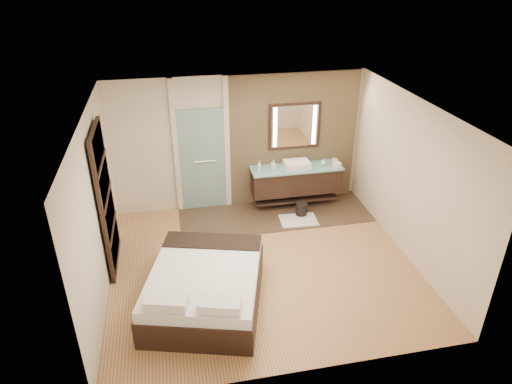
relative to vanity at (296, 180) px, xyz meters
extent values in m
plane|color=#90623C|center=(-1.10, -1.92, -0.58)|extent=(5.00, 5.00, 0.00)
cube|color=#38271E|center=(-0.50, -0.32, -0.57)|extent=(3.80, 1.30, 0.01)
cube|color=tan|center=(0.00, 0.29, 0.77)|extent=(2.60, 0.08, 2.70)
cube|color=black|center=(0.00, 0.00, -0.01)|extent=(1.80, 0.50, 0.50)
cube|color=black|center=(0.00, 0.00, -0.40)|extent=(1.71, 0.45, 0.04)
cube|color=#90DDDA|center=(0.00, -0.02, 0.27)|extent=(1.85, 0.55, 0.03)
cube|color=white|center=(0.00, -0.02, 0.35)|extent=(0.50, 0.38, 0.13)
cylinder|color=silver|center=(0.00, 0.17, 0.37)|extent=(0.03, 0.03, 0.18)
cylinder|color=silver|center=(0.00, 0.13, 0.45)|extent=(0.02, 0.10, 0.02)
cube|color=black|center=(0.00, 0.24, 1.07)|extent=(1.06, 0.03, 0.96)
cube|color=white|center=(0.00, 0.23, 1.07)|extent=(0.94, 0.01, 0.84)
cube|color=#FFE7BF|center=(-0.40, 0.22, 1.07)|extent=(0.07, 0.01, 0.80)
cube|color=#FFE7BF|center=(0.40, 0.22, 1.07)|extent=(0.07, 0.01, 0.80)
cube|color=#BAECE4|center=(-1.85, 0.28, 0.47)|extent=(0.90, 0.05, 2.10)
cylinder|color=silver|center=(-1.80, 0.23, 0.47)|extent=(0.45, 0.03, 0.03)
cube|color=beige|center=(-2.35, 0.29, 0.77)|extent=(0.10, 0.08, 2.70)
cube|color=beige|center=(-1.35, 0.29, 0.77)|extent=(0.10, 0.08, 2.70)
cube|color=black|center=(-3.53, -1.32, 0.62)|extent=(0.06, 1.20, 2.40)
cube|color=beige|center=(-3.51, -1.32, -0.21)|extent=(0.02, 1.06, 0.52)
cube|color=beige|center=(-3.51, -1.32, 0.38)|extent=(0.02, 1.06, 0.52)
cube|color=beige|center=(-3.51, -1.32, 0.96)|extent=(0.02, 1.06, 0.52)
cube|color=beige|center=(-3.51, -1.32, 1.55)|extent=(0.02, 1.06, 0.52)
cube|color=black|center=(-2.13, -2.66, -0.36)|extent=(2.06, 2.33, 0.43)
cube|color=white|center=(-2.13, -2.66, -0.06)|extent=(2.00, 2.27, 0.18)
cube|color=black|center=(-1.93, -1.95, 0.03)|extent=(1.59, 0.84, 0.04)
cube|color=white|center=(-2.68, -3.33, 0.11)|extent=(0.60, 0.43, 0.14)
cube|color=white|center=(-2.01, -3.52, 0.11)|extent=(0.60, 0.43, 0.14)
cube|color=silver|center=(-0.11, -0.65, -0.56)|extent=(0.75, 0.54, 0.02)
cylinder|color=black|center=(0.01, -0.46, -0.44)|extent=(0.24, 0.24, 0.28)
cube|color=white|center=(0.80, -0.16, 0.33)|extent=(0.15, 0.15, 0.10)
imported|color=silver|center=(-0.77, -0.03, 0.39)|extent=(0.11, 0.11, 0.21)
imported|color=#B2B2B2|center=(-0.48, 0.00, 0.38)|extent=(0.10, 0.10, 0.19)
imported|color=silver|center=(0.57, -0.02, 0.36)|extent=(0.13, 0.13, 0.14)
imported|color=silver|center=(0.81, 0.01, 0.34)|extent=(0.17, 0.17, 0.10)
camera|label=1|loc=(-2.45, -8.01, 4.09)|focal=32.00mm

